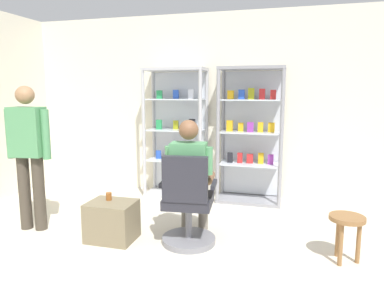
{
  "coord_description": "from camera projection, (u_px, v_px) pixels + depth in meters",
  "views": [
    {
      "loc": [
        1.04,
        -2.19,
        1.58
      ],
      "look_at": [
        0.05,
        1.44,
        1.0
      ],
      "focal_mm": 32.64,
      "sensor_mm": 36.0,
      "label": 1
    }
  ],
  "objects": [
    {
      "name": "tea_glass",
      "position": [
        109.0,
        196.0,
        3.73
      ],
      "size": [
        0.06,
        0.06,
        0.08
      ],
      "primitive_type": "cylinder",
      "color": "brown",
      "rests_on": "storage_crate"
    },
    {
      "name": "wooden_stool",
      "position": [
        347.0,
        225.0,
        3.2
      ],
      "size": [
        0.32,
        0.32,
        0.44
      ],
      "color": "olive",
      "rests_on": "ground"
    },
    {
      "name": "storage_crate",
      "position": [
        112.0,
        221.0,
        3.7
      ],
      "size": [
        0.49,
        0.38,
        0.42
      ],
      "primitive_type": "cube",
      "color": "#72664C",
      "rests_on": "ground"
    },
    {
      "name": "office_chair",
      "position": [
        188.0,
        208.0,
        3.55
      ],
      "size": [
        0.59,
        0.56,
        0.96
      ],
      "color": "slate",
      "rests_on": "ground"
    },
    {
      "name": "standing_customer",
      "position": [
        29.0,
        149.0,
        3.89
      ],
      "size": [
        0.52,
        0.26,
        1.63
      ],
      "color": "#3F382D",
      "rests_on": "ground"
    },
    {
      "name": "seated_shopkeeper",
      "position": [
        190.0,
        174.0,
        3.66
      ],
      "size": [
        0.52,
        0.59,
        1.29
      ],
      "color": "slate",
      "rests_on": "ground"
    },
    {
      "name": "display_cabinet_right",
      "position": [
        251.0,
        134.0,
        4.94
      ],
      "size": [
        0.9,
        0.45,
        1.9
      ],
      "color": "gray",
      "rests_on": "ground"
    },
    {
      "name": "back_wall",
      "position": [
        216.0,
        106.0,
        5.25
      ],
      "size": [
        6.0,
        0.1,
        2.7
      ],
      "primitive_type": "cube",
      "color": "silver",
      "rests_on": "ground"
    },
    {
      "name": "display_cabinet_left",
      "position": [
        177.0,
        132.0,
        5.23
      ],
      "size": [
        0.9,
        0.45,
        1.9
      ],
      "color": "#B7B7BC",
      "rests_on": "ground"
    }
  ]
}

